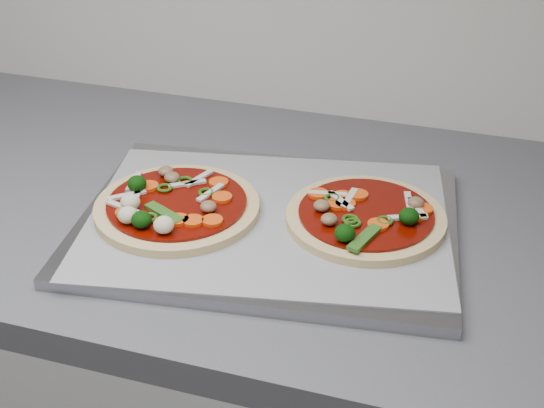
% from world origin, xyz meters
% --- Properties ---
extents(baking_tray, '(0.49, 0.39, 0.01)m').
position_xyz_m(baking_tray, '(0.63, 1.25, 0.91)').
color(baking_tray, gray).
rests_on(baking_tray, countertop).
extents(parchment, '(0.48, 0.39, 0.00)m').
position_xyz_m(parchment, '(0.63, 1.25, 0.92)').
color(parchment, '#96969B').
rests_on(parchment, baking_tray).
extents(pizza_left, '(0.25, 0.25, 0.03)m').
position_xyz_m(pizza_left, '(0.52, 1.23, 0.93)').
color(pizza_left, tan).
rests_on(pizza_left, parchment).
extents(pizza_right, '(0.25, 0.25, 0.03)m').
position_xyz_m(pizza_right, '(0.75, 1.27, 0.93)').
color(pizza_right, tan).
rests_on(pizza_right, parchment).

